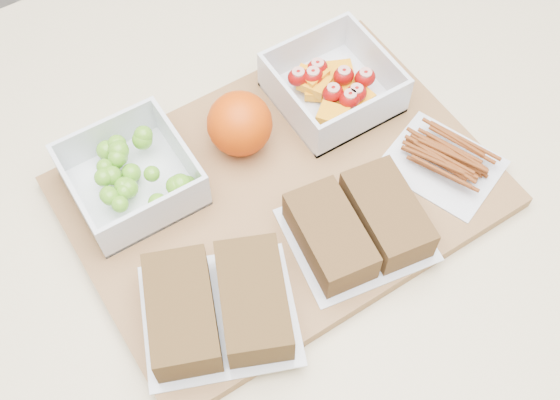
{
  "coord_description": "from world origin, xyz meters",
  "views": [
    {
      "loc": [
        -0.18,
        -0.29,
        1.53
      ],
      "look_at": [
        0.02,
        0.01,
        0.93
      ],
      "focal_mm": 45.0,
      "sensor_mm": 36.0,
      "label": 1
    }
  ],
  "objects_px": {
    "cutting_board": "(282,192)",
    "pretzel_bag": "(444,159)",
    "fruit_container": "(333,87)",
    "orange": "(240,124)",
    "grape_container": "(132,176)",
    "sandwich_bag_left": "(218,307)",
    "sandwich_bag_center": "(358,226)"
  },
  "relations": [
    {
      "from": "grape_container",
      "to": "fruit_container",
      "type": "height_order",
      "value": "same"
    },
    {
      "from": "grape_container",
      "to": "fruit_container",
      "type": "bearing_deg",
      "value": -2.42
    },
    {
      "from": "cutting_board",
      "to": "grape_container",
      "type": "distance_m",
      "value": 0.15
    },
    {
      "from": "grape_container",
      "to": "orange",
      "type": "height_order",
      "value": "orange"
    },
    {
      "from": "sandwich_bag_left",
      "to": "pretzel_bag",
      "type": "distance_m",
      "value": 0.28
    },
    {
      "from": "orange",
      "to": "sandwich_bag_left",
      "type": "xyz_separation_m",
      "value": [
        -0.12,
        -0.16,
        -0.01
      ]
    },
    {
      "from": "cutting_board",
      "to": "pretzel_bag",
      "type": "relative_size",
      "value": 3.03
    },
    {
      "from": "pretzel_bag",
      "to": "sandwich_bag_left",
      "type": "bearing_deg",
      "value": -175.54
    },
    {
      "from": "sandwich_bag_left",
      "to": "pretzel_bag",
      "type": "height_order",
      "value": "sandwich_bag_left"
    },
    {
      "from": "fruit_container",
      "to": "pretzel_bag",
      "type": "height_order",
      "value": "fruit_container"
    },
    {
      "from": "fruit_container",
      "to": "grape_container",
      "type": "bearing_deg",
      "value": 177.58
    },
    {
      "from": "orange",
      "to": "pretzel_bag",
      "type": "xyz_separation_m",
      "value": [
        0.17,
        -0.14,
        -0.02
      ]
    },
    {
      "from": "sandwich_bag_left",
      "to": "pretzel_bag",
      "type": "relative_size",
      "value": 1.28
    },
    {
      "from": "fruit_container",
      "to": "orange",
      "type": "height_order",
      "value": "orange"
    },
    {
      "from": "cutting_board",
      "to": "pretzel_bag",
      "type": "distance_m",
      "value": 0.17
    },
    {
      "from": "orange",
      "to": "sandwich_bag_left",
      "type": "relative_size",
      "value": 0.39
    },
    {
      "from": "sandwich_bag_left",
      "to": "cutting_board",
      "type": "bearing_deg",
      "value": 35.46
    },
    {
      "from": "sandwich_bag_center",
      "to": "pretzel_bag",
      "type": "relative_size",
      "value": 1.07
    },
    {
      "from": "pretzel_bag",
      "to": "sandwich_bag_center",
      "type": "bearing_deg",
      "value": -170.67
    },
    {
      "from": "cutting_board",
      "to": "sandwich_bag_center",
      "type": "height_order",
      "value": "sandwich_bag_center"
    },
    {
      "from": "cutting_board",
      "to": "grape_container",
      "type": "relative_size",
      "value": 3.54
    },
    {
      "from": "fruit_container",
      "to": "orange",
      "type": "bearing_deg",
      "value": 179.84
    },
    {
      "from": "fruit_container",
      "to": "pretzel_bag",
      "type": "bearing_deg",
      "value": -70.65
    },
    {
      "from": "fruit_container",
      "to": "sandwich_bag_center",
      "type": "relative_size",
      "value": 0.81
    },
    {
      "from": "sandwich_bag_left",
      "to": "sandwich_bag_center",
      "type": "bearing_deg",
      "value": 0.55
    },
    {
      "from": "orange",
      "to": "sandwich_bag_left",
      "type": "height_order",
      "value": "orange"
    },
    {
      "from": "cutting_board",
      "to": "sandwich_bag_left",
      "type": "height_order",
      "value": "sandwich_bag_left"
    },
    {
      "from": "orange",
      "to": "pretzel_bag",
      "type": "height_order",
      "value": "orange"
    },
    {
      "from": "orange",
      "to": "sandwich_bag_center",
      "type": "xyz_separation_m",
      "value": [
        0.04,
        -0.16,
        -0.01
      ]
    },
    {
      "from": "sandwich_bag_left",
      "to": "sandwich_bag_center",
      "type": "relative_size",
      "value": 1.19
    },
    {
      "from": "pretzel_bag",
      "to": "fruit_container",
      "type": "bearing_deg",
      "value": 109.35
    },
    {
      "from": "cutting_board",
      "to": "pretzel_bag",
      "type": "xyz_separation_m",
      "value": [
        0.16,
        -0.07,
        0.02
      ]
    }
  ]
}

